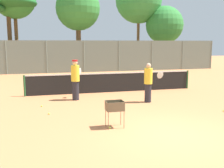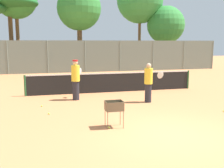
# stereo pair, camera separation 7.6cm
# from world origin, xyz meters

# --- Properties ---
(ground_plane) EXTENTS (80.00, 80.00, 0.00)m
(ground_plane) POSITION_xyz_m (0.00, 0.00, 0.00)
(ground_plane) COLOR #D37F4C
(tennis_net) EXTENTS (9.24, 0.10, 1.07)m
(tennis_net) POSITION_xyz_m (0.00, 6.99, 0.56)
(tennis_net) COLOR #26592D
(tennis_net) RESTS_ON ground_plane
(back_fence) EXTENTS (26.57, 0.08, 2.87)m
(back_fence) POSITION_xyz_m (0.00, 17.05, 1.43)
(back_fence) COLOR slate
(back_fence) RESTS_ON ground_plane
(tree_2) EXTENTS (5.19, 5.19, 9.99)m
(tree_2) POSITION_xyz_m (7.01, 21.99, 7.37)
(tree_2) COLOR brown
(tree_2) RESTS_ON ground_plane
(tree_3) EXTENTS (4.31, 4.31, 8.15)m
(tree_3) POSITION_xyz_m (-0.12, 19.76, 5.95)
(tree_3) COLOR brown
(tree_3) RESTS_ON ground_plane
(tree_4) EXTENTS (4.20, 4.20, 6.74)m
(tree_4) POSITION_xyz_m (9.72, 20.92, 4.62)
(tree_4) COLOR brown
(tree_4) RESTS_ON ground_plane
(tree_5) EXTENTS (5.30, 5.30, 7.01)m
(tree_5) POSITION_xyz_m (-6.59, 20.22, 6.27)
(tree_5) COLOR brown
(tree_5) RESTS_ON ground_plane
(player_white_outfit) EXTENTS (0.60, 0.86, 1.89)m
(player_white_outfit) POSITION_xyz_m (-2.18, 5.52, 0.98)
(player_white_outfit) COLOR #26262D
(player_white_outfit) RESTS_ON ground_plane
(player_red_cap) EXTENTS (0.93, 0.37, 1.78)m
(player_red_cap) POSITION_xyz_m (0.94, 4.21, 0.91)
(player_red_cap) COLOR #26262D
(player_red_cap) RESTS_ON ground_plane
(ball_cart) EXTENTS (0.56, 0.41, 0.86)m
(ball_cart) POSITION_xyz_m (-1.47, 1.13, 0.63)
(ball_cart) COLOR brown
(ball_cart) RESTS_ON ground_plane
(tennis_ball_0) EXTENTS (0.07, 0.07, 0.07)m
(tennis_ball_0) POSITION_xyz_m (-3.48, 3.22, 0.03)
(tennis_ball_0) COLOR #D1E54C
(tennis_ball_0) RESTS_ON ground_plane
(tennis_ball_1) EXTENTS (0.07, 0.07, 0.07)m
(tennis_ball_1) POSITION_xyz_m (-1.65, 1.05, 0.03)
(tennis_ball_1) COLOR #D1E54C
(tennis_ball_1) RESTS_ON ground_plane
(tennis_ball_2) EXTENTS (0.07, 0.07, 0.07)m
(tennis_ball_2) POSITION_xyz_m (-3.75, 4.53, 0.03)
(tennis_ball_2) COLOR #D1E54C
(tennis_ball_2) RESTS_ON ground_plane
(tennis_ball_3) EXTENTS (0.07, 0.07, 0.07)m
(tennis_ball_3) POSITION_xyz_m (3.20, 1.92, 0.03)
(tennis_ball_3) COLOR #D1E54C
(tennis_ball_3) RESTS_ON ground_plane
(parked_car) EXTENTS (4.20, 1.70, 1.60)m
(parked_car) POSITION_xyz_m (1.56, 20.73, 0.66)
(parked_car) COLOR #3F4C8C
(parked_car) RESTS_ON ground_plane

